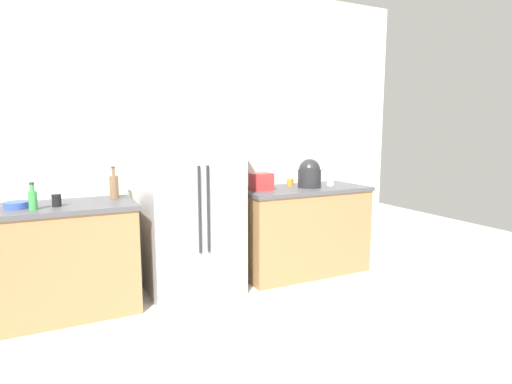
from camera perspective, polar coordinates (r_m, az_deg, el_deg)
The scene contains 13 objects.
ground_plane at distance 3.03m, azimuth 5.91°, elevation -22.44°, with size 9.73×9.73×0.00m, color beige.
kitchen_back_panel at distance 4.40m, azimuth -7.80°, elevation 7.77°, with size 4.85×0.10×3.00m, color silver.
counter_left at distance 3.93m, azimuth -24.80°, elevation -8.30°, with size 1.20×0.68×0.94m.
counter_right at distance 4.62m, azimuth 6.27°, elevation -5.10°, with size 1.40×0.68×0.94m.
refrigerator at distance 4.02m, azimuth -8.67°, elevation -1.55°, with size 0.86×0.68×1.72m.
toaster at distance 4.29m, azimuth 0.73°, elevation 1.41°, with size 0.21×0.16×0.17m, color red.
rice_cooker at distance 4.52m, azimuth 7.27°, elevation 2.43°, with size 0.25×0.25×0.31m.
bottle_a at distance 3.98m, azimuth -18.73°, elevation 0.73°, with size 0.08×0.08×0.29m.
bottle_b at distance 3.66m, azimuth -28.06°, elevation -0.86°, with size 0.06×0.06×0.22m.
cup_a at distance 4.72m, azimuth 10.06°, elevation 1.32°, with size 0.08×0.08×0.07m, color white.
cup_b at distance 4.64m, azimuth 4.66°, elevation 1.32°, with size 0.07×0.07×0.08m, color orange.
cup_c at distance 3.75m, azimuth -25.46°, elevation -1.04°, with size 0.07×0.07×0.10m, color black.
bowl_a at distance 3.82m, azimuth -29.76°, elevation -1.54°, with size 0.19×0.19×0.05m, color blue.
Camera 1 is at (-1.40, -2.18, 1.56)m, focal length 29.45 mm.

